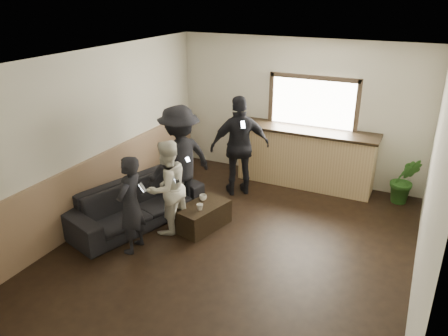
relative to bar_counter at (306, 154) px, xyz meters
The scene contains 12 objects.
ground 2.79m from the bar_counter, 96.35° to the right, with size 5.00×6.00×0.01m, color black.
room_shell 3.00m from the bar_counter, 111.04° to the right, with size 5.01×6.01×2.80m.
bar_counter is the anchor object (origin of this frame).
sofa 3.45m from the bar_counter, 127.64° to the right, with size 2.31×0.90×0.68m, color black.
coffee_table 2.64m from the bar_counter, 113.20° to the right, with size 0.50×0.90×0.40m, color black.
cup_a 2.49m from the bar_counter, 116.34° to the right, with size 0.12×0.12×0.10m, color silver.
cup_b 2.74m from the bar_counter, 111.15° to the right, with size 0.11×0.11×0.10m, color silver.
potted_plant 1.86m from the bar_counter, ahead, with size 0.49×0.40×0.89m, color #2D6623.
person_a 3.79m from the bar_counter, 115.73° to the right, with size 0.48×0.58×1.49m.
person_b 3.09m from the bar_counter, 118.25° to the right, with size 0.78×0.89×1.54m.
person_c 2.62m from the bar_counter, 129.26° to the right, with size 1.14×1.40×1.89m.
person_d 1.41m from the bar_counter, 137.06° to the right, with size 1.16×1.03×1.89m.
Camera 1 is at (2.30, -5.21, 3.67)m, focal length 35.00 mm.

